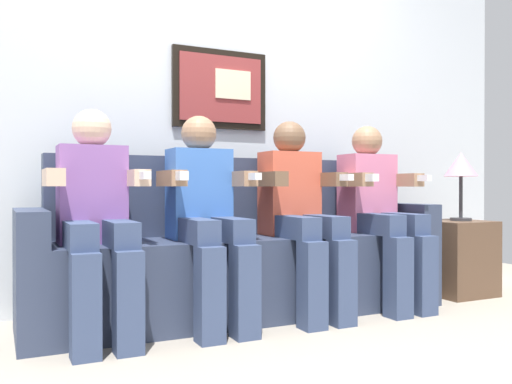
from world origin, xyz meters
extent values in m
plane|color=#9E9384|center=(0.00, 0.00, 0.00)|extent=(6.21, 6.21, 0.00)
cube|color=silver|center=(0.00, 0.77, 1.30)|extent=(4.78, 0.05, 2.60)
cube|color=black|center=(0.02, 0.72, 1.35)|extent=(0.63, 0.03, 0.50)
cube|color=maroon|center=(0.02, 0.71, 1.35)|extent=(0.55, 0.02, 0.42)
cube|color=beige|center=(0.10, 0.70, 1.38)|extent=(0.24, 0.02, 0.18)
cube|color=#333D56|center=(0.00, 0.29, 0.23)|extent=(2.10, 0.58, 0.45)
cube|color=#333D56|center=(0.00, 0.51, 0.68)|extent=(2.10, 0.14, 0.45)
cube|color=#333D56|center=(-1.12, 0.29, 0.31)|extent=(0.14, 0.58, 0.62)
cube|color=#333D56|center=(1.12, 0.29, 0.31)|extent=(0.14, 0.58, 0.62)
cube|color=#8C59A5|center=(-0.84, 0.28, 0.69)|extent=(0.32, 0.20, 0.48)
sphere|color=beige|center=(-0.84, 0.28, 1.02)|extent=(0.19, 0.19, 0.19)
cube|color=#38476B|center=(-0.93, 0.08, 0.51)|extent=(0.12, 0.40, 0.12)
cube|color=#38476B|center=(-0.75, 0.08, 0.51)|extent=(0.12, 0.40, 0.12)
cube|color=#38476B|center=(-0.93, -0.12, 0.23)|extent=(0.12, 0.12, 0.45)
cube|color=#38476B|center=(-0.75, -0.12, 0.23)|extent=(0.12, 0.12, 0.45)
cube|color=beige|center=(-1.03, 0.16, 0.77)|extent=(0.08, 0.28, 0.08)
cube|color=beige|center=(-0.65, 0.16, 0.77)|extent=(0.08, 0.28, 0.08)
cube|color=white|center=(-0.65, 0.00, 0.78)|extent=(0.04, 0.13, 0.04)
cube|color=#3F72CC|center=(-0.28, 0.28, 0.69)|extent=(0.32, 0.20, 0.48)
sphere|color=#9E7556|center=(-0.28, 0.28, 1.02)|extent=(0.19, 0.19, 0.19)
cube|color=#38476B|center=(-0.37, 0.08, 0.51)|extent=(0.12, 0.40, 0.12)
cube|color=#38476B|center=(-0.19, 0.08, 0.51)|extent=(0.12, 0.40, 0.12)
cube|color=#38476B|center=(-0.37, -0.12, 0.23)|extent=(0.12, 0.12, 0.45)
cube|color=#38476B|center=(-0.19, -0.12, 0.23)|extent=(0.12, 0.12, 0.45)
cube|color=#9E7556|center=(-0.47, 0.16, 0.77)|extent=(0.08, 0.28, 0.08)
cube|color=#9E7556|center=(-0.09, 0.16, 0.77)|extent=(0.08, 0.28, 0.08)
cube|color=white|center=(-0.09, 0.00, 0.78)|extent=(0.04, 0.13, 0.04)
cube|color=white|center=(-0.47, 0.00, 0.78)|extent=(0.04, 0.10, 0.04)
cube|color=#D8593F|center=(0.28, 0.28, 0.69)|extent=(0.32, 0.20, 0.48)
sphere|color=brown|center=(0.28, 0.28, 1.02)|extent=(0.19, 0.19, 0.19)
cube|color=#38476B|center=(0.19, 0.08, 0.51)|extent=(0.12, 0.40, 0.12)
cube|color=#38476B|center=(0.37, 0.08, 0.51)|extent=(0.12, 0.40, 0.12)
cube|color=#38476B|center=(0.19, -0.12, 0.23)|extent=(0.12, 0.12, 0.45)
cube|color=#38476B|center=(0.37, -0.12, 0.23)|extent=(0.12, 0.12, 0.45)
cube|color=brown|center=(0.09, 0.16, 0.77)|extent=(0.08, 0.28, 0.08)
cube|color=brown|center=(0.47, 0.16, 0.77)|extent=(0.08, 0.28, 0.08)
cube|color=white|center=(0.47, 0.00, 0.78)|extent=(0.04, 0.13, 0.04)
cube|color=pink|center=(0.84, 0.28, 0.69)|extent=(0.32, 0.20, 0.48)
sphere|color=#9E7556|center=(0.84, 0.28, 1.02)|extent=(0.19, 0.19, 0.19)
cube|color=#38476B|center=(0.75, 0.08, 0.51)|extent=(0.12, 0.40, 0.12)
cube|color=#38476B|center=(0.93, 0.08, 0.51)|extent=(0.12, 0.40, 0.12)
cube|color=#38476B|center=(0.75, -0.12, 0.23)|extent=(0.12, 0.12, 0.45)
cube|color=#38476B|center=(0.93, -0.12, 0.23)|extent=(0.12, 0.12, 0.45)
cube|color=#9E7556|center=(0.65, 0.16, 0.77)|extent=(0.08, 0.28, 0.08)
cube|color=#9E7556|center=(1.03, 0.16, 0.77)|extent=(0.08, 0.28, 0.08)
cube|color=white|center=(1.03, 0.00, 0.78)|extent=(0.04, 0.13, 0.04)
cube|color=white|center=(0.65, 0.00, 0.78)|extent=(0.04, 0.10, 0.04)
cube|color=brown|center=(1.54, 0.22, 0.25)|extent=(0.40, 0.40, 0.50)
cylinder|color=#333338|center=(1.56, 0.20, 0.51)|extent=(0.14, 0.14, 0.02)
cylinder|color=#333338|center=(1.56, 0.20, 0.66)|extent=(0.02, 0.02, 0.28)
cone|color=pink|center=(1.56, 0.20, 0.88)|extent=(0.22, 0.22, 0.16)
camera|label=1|loc=(-1.26, -2.47, 0.73)|focal=37.82mm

